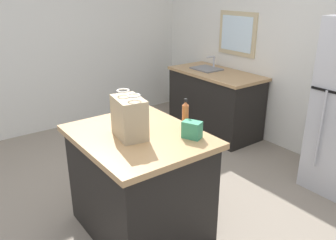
# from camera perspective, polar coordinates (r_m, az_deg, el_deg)

# --- Properties ---
(ground) EXTENTS (6.48, 6.48, 0.00)m
(ground) POSITION_cam_1_polar(r_m,az_deg,el_deg) (3.42, -3.35, -15.30)
(ground) COLOR gray
(back_wall) EXTENTS (5.40, 0.13, 2.72)m
(back_wall) POSITION_cam_1_polar(r_m,az_deg,el_deg) (4.51, 22.18, 11.09)
(back_wall) COLOR silver
(back_wall) RESTS_ON ground
(left_wall) EXTENTS (0.10, 4.66, 2.72)m
(left_wall) POSITION_cam_1_polar(r_m,az_deg,el_deg) (5.28, -20.37, 12.58)
(left_wall) COLOR silver
(left_wall) RESTS_ON ground
(kitchen_island) EXTENTS (1.14, 0.93, 0.92)m
(kitchen_island) POSITION_cam_1_polar(r_m,az_deg,el_deg) (3.02, -4.67, -10.23)
(kitchen_island) COLOR black
(kitchen_island) RESTS_ON ground
(sink_counter) EXTENTS (1.39, 0.68, 1.08)m
(sink_counter) POSITION_cam_1_polar(r_m,az_deg,el_deg) (5.11, 7.66, 3.05)
(sink_counter) COLOR black
(sink_counter) RESTS_ON ground
(shopping_bag) EXTENTS (0.34, 0.25, 0.36)m
(shopping_bag) POSITION_cam_1_polar(r_m,az_deg,el_deg) (2.70, -6.39, 0.45)
(shopping_bag) COLOR tan
(shopping_bag) RESTS_ON kitchen_island
(small_box) EXTENTS (0.17, 0.14, 0.14)m
(small_box) POSITION_cam_1_polar(r_m,az_deg,el_deg) (2.70, 3.97, -1.61)
(small_box) COLOR #388E66
(small_box) RESTS_ON kitchen_island
(bottle) EXTENTS (0.05, 0.05, 0.27)m
(bottle) POSITION_cam_1_polar(r_m,az_deg,el_deg) (2.82, 2.86, 0.65)
(bottle) COLOR #C66633
(bottle) RESTS_ON kitchen_island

